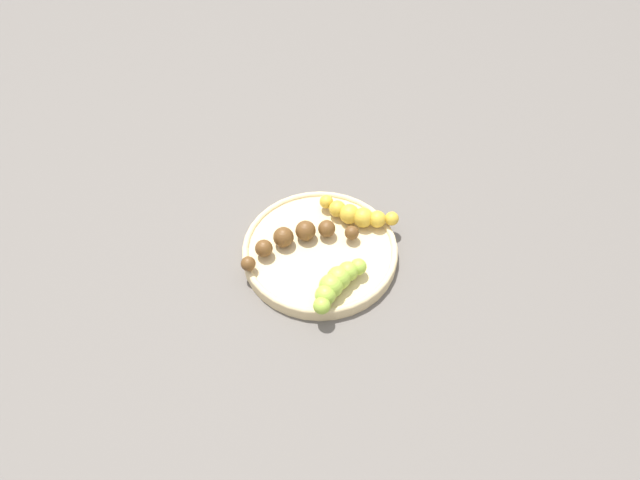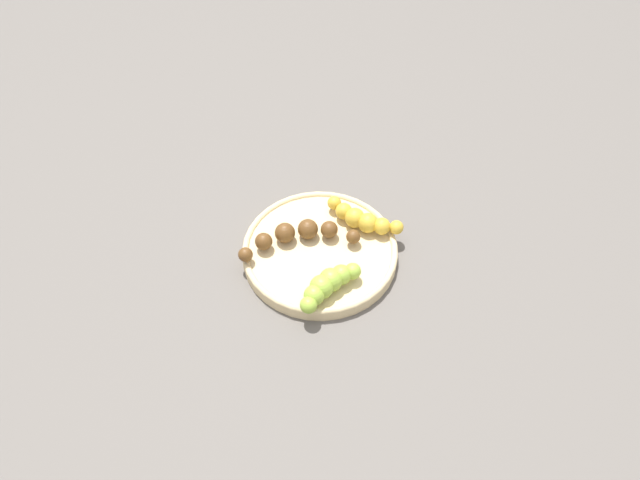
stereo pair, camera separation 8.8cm
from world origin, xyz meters
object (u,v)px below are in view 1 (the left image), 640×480
fruit_bowl (320,251)px  banana_green (336,283)px  banana_overripe (296,238)px  banana_spotted (357,214)px

fruit_bowl → banana_green: bearing=-51.0°
banana_overripe → banana_spotted: 0.11m
banana_overripe → banana_green: (0.09, -0.06, 0.00)m
banana_overripe → banana_spotted: (0.07, 0.08, 0.00)m
fruit_bowl → banana_overripe: size_ratio=1.69×
fruit_bowl → banana_spotted: (0.03, 0.07, 0.02)m
fruit_bowl → banana_green: banana_green is taller
banana_overripe → fruit_bowl: bearing=-121.7°
fruit_bowl → banana_spotted: 0.08m
fruit_bowl → banana_overripe: bearing=-168.1°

